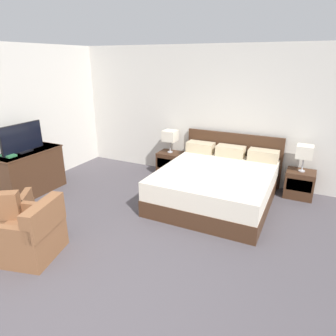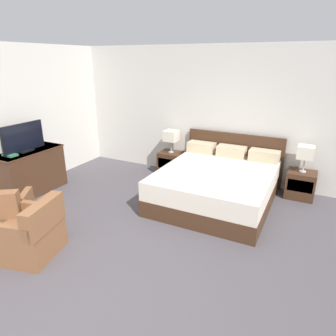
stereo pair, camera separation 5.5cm
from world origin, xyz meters
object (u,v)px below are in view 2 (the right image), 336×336
Objects in this scene: tv at (23,138)px; dresser at (31,171)px; table_lamp_left at (171,136)px; armchair_by_window at (3,217)px; nightstand_right at (300,185)px; table_lamp_right at (306,153)px; nightstand_left at (171,163)px; book_red_cover at (10,155)px; armchair_companion at (31,235)px; bed at (217,184)px.

dresser is at bearing 92.86° from tv.
table_lamp_left is 3.43m from armchair_by_window.
nightstand_right is 0.60m from table_lamp_right.
nightstand_left is 2.90m from tv.
table_lamp_right is 0.39× the size of dresser.
table_lamp_right is at bearing 0.00° from table_lamp_left.
dresser is (-1.89, -2.00, 0.17)m from nightstand_left.
dresser reaches higher than armchair_by_window.
table_lamp_left is at bearing 47.51° from tv.
nightstand_right is 4.99m from tv.
dresser is at bearing 125.20° from armchair_by_window.
table_lamp_right is 4.93m from tv.
book_red_cover is 0.29× the size of armchair_companion.
table_lamp_right is 5.06m from book_red_cover.
nightstand_right is at bearing 27.75° from book_red_cover.
table_lamp_right is 4.88m from armchair_by_window.
armchair_by_window is (-2.32, -2.42, -0.03)m from bed.
tv is (0.00, -0.05, 0.64)m from dresser.
bed is 4.38× the size of nightstand_left.
table_lamp_left is (-1.29, 0.80, 0.53)m from bed.
armchair_companion is at bearing -130.74° from table_lamp_right.
nightstand_left is 0.51× the size of armchair_by_window.
tv is (-4.47, -2.06, 0.21)m from table_lamp_right.
nightstand_right is (2.59, 0.00, 0.00)m from nightstand_left.
tv is at bearing 126.27° from armchair_by_window.
dresser is (-1.89, -2.01, -0.43)m from table_lamp_left.
bed is at bearing 26.08° from book_red_cover.
armchair_companion is (1.58, -1.35, -0.13)m from dresser.
book_red_cover is (-0.01, -0.35, 0.41)m from dresser.
tv is at bearing -155.31° from nightstand_right.
tv is 0.87× the size of armchair_by_window.
bed reaches higher than table_lamp_right.
tv is 0.98× the size of armchair_companion.
bed reaches higher than dresser.
nightstand_right is 0.59× the size of tv.
armchair_by_window is (0.86, -1.17, -0.77)m from tv.
bed reaches higher than nightstand_right.
armchair_companion reaches higher than nightstand_right.
armchair_by_window reaches higher than nightstand_left.
table_lamp_left is at bearing 51.26° from book_red_cover.
bed reaches higher than table_lamp_left.
book_red_cover is at bearing -91.51° from tv.
bed reaches higher than armchair_by_window.
book_red_cover is at bearing -90.88° from dresser.
table_lamp_right reaches higher than book_red_cover.
table_lamp_left reaches higher than nightstand_left.
armchair_by_window is (0.86, -1.22, -0.13)m from dresser.
table_lamp_right reaches higher than nightstand_right.
dresser is 2.08m from armchair_companion.
armchair_by_window is at bearing 169.59° from armchair_companion.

